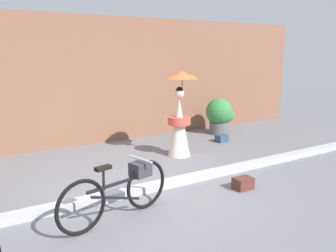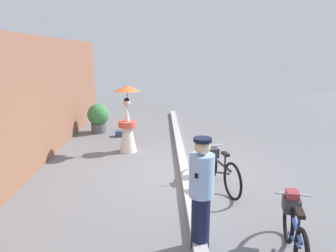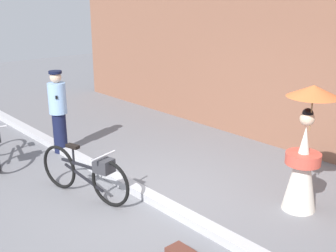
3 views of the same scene
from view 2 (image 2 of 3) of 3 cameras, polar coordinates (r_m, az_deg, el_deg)
The scene contains 10 objects.
ground_plane at distance 7.18m, azimuth 3.03°, elevation -8.56°, with size 30.00×30.00×0.00m, color slate.
building_wall at distance 7.40m, azimuth -25.84°, elevation 3.13°, with size 14.00×0.40×3.07m, color brown.
sidewalk_curb at distance 7.16m, azimuth 3.03°, elevation -8.11°, with size 14.00×0.20×0.12m, color #B2B2B7.
bicycle_near_officer at distance 4.60m, azimuth 22.15°, elevation -17.05°, with size 1.66×0.56×0.82m.
bicycle_far_side at distance 6.45m, azimuth 9.35°, elevation -7.43°, with size 1.74×0.58×0.80m.
person_officer at distance 4.32m, azimuth 6.14°, elevation -11.89°, with size 0.35×0.34×1.61m.
person_with_parasol at distance 8.49m, azimuth -7.48°, elevation 1.00°, with size 0.70×0.70×1.83m.
potted_plant_by_door at distance 10.79m, azimuth -12.62°, elevation 1.65°, with size 0.75×0.73×0.98m.
backpack_on_pavement at distance 10.23m, azimuth -8.90°, elevation -1.36°, with size 0.26×0.24×0.18m.
backpack_spare at distance 8.56m, azimuth 7.25°, elevation -4.23°, with size 0.31×0.23×0.19m.
Camera 2 is at (-6.63, 0.53, 2.70)m, focal length 33.09 mm.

